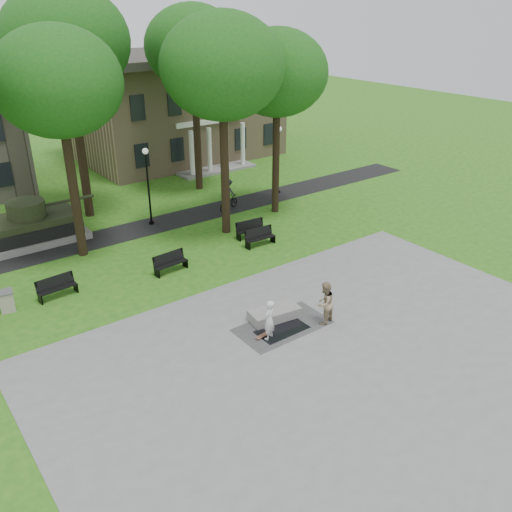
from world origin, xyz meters
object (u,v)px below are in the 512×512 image
(friend_watching, at_px, (325,303))
(concrete_block, at_px, (274,314))
(park_bench_0, at_px, (57,287))
(trash_bin, at_px, (6,301))
(cyclist, at_px, (228,197))
(skateboarder, at_px, (269,320))

(friend_watching, bearing_deg, concrete_block, -59.91)
(park_bench_0, bearing_deg, trash_bin, 173.11)
(cyclist, height_order, park_bench_0, cyclist)
(concrete_block, distance_m, park_bench_0, 10.20)
(cyclist, bearing_deg, skateboarder, 131.93)
(concrete_block, distance_m, friend_watching, 2.24)
(park_bench_0, bearing_deg, friend_watching, -52.49)
(park_bench_0, height_order, trash_bin, park_bench_0)
(friend_watching, relative_size, cyclist, 0.92)
(friend_watching, bearing_deg, cyclist, -122.26)
(concrete_block, bearing_deg, skateboarder, -136.82)
(skateboarder, height_order, friend_watching, friend_watching)
(cyclist, bearing_deg, trash_bin, 87.47)
(trash_bin, bearing_deg, skateboarder, -47.49)
(friend_watching, bearing_deg, trash_bin, -55.15)
(concrete_block, relative_size, skateboarder, 1.28)
(trash_bin, bearing_deg, cyclist, 17.66)
(concrete_block, xyz_separation_m, friend_watching, (1.48, -1.52, 0.73))
(concrete_block, xyz_separation_m, skateboarder, (-1.13, -1.06, 0.64))
(concrete_block, height_order, park_bench_0, park_bench_0)
(park_bench_0, xyz_separation_m, trash_bin, (-2.19, 0.07, -0.04))
(friend_watching, height_order, trash_bin, friend_watching)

